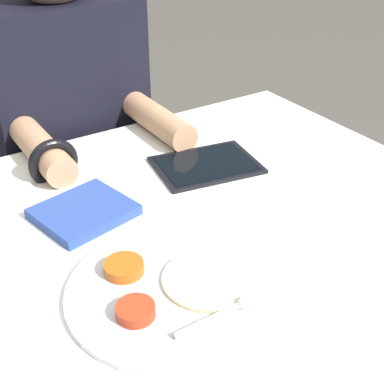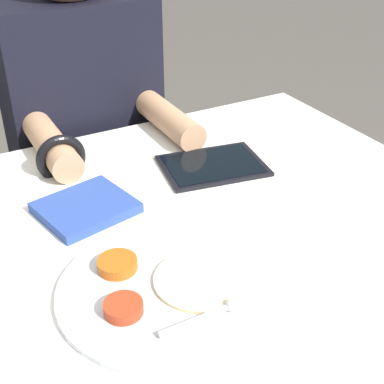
{
  "view_description": "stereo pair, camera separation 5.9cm",
  "coord_description": "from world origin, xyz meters",
  "px_view_note": "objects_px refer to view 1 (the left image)",
  "views": [
    {
      "loc": [
        -0.4,
        -0.7,
        1.35
      ],
      "look_at": [
        0.06,
        0.01,
        0.84
      ],
      "focal_mm": 50.0,
      "sensor_mm": 36.0,
      "label": 1
    },
    {
      "loc": [
        -0.35,
        -0.73,
        1.35
      ],
      "look_at": [
        0.06,
        0.01,
        0.84
      ],
      "focal_mm": 50.0,
      "sensor_mm": 36.0,
      "label": 2
    }
  ],
  "objects_px": {
    "tablet_device": "(206,165)",
    "person_diner": "(77,173)",
    "thali_tray": "(172,289)",
    "red_notebook": "(84,212)"
  },
  "relations": [
    {
      "from": "thali_tray",
      "to": "person_diner",
      "type": "height_order",
      "value": "person_diner"
    },
    {
      "from": "thali_tray",
      "to": "tablet_device",
      "type": "bearing_deg",
      "value": 48.53
    },
    {
      "from": "red_notebook",
      "to": "person_diner",
      "type": "distance_m",
      "value": 0.53
    },
    {
      "from": "thali_tray",
      "to": "person_diner",
      "type": "relative_size",
      "value": 0.26
    },
    {
      "from": "red_notebook",
      "to": "tablet_device",
      "type": "xyz_separation_m",
      "value": [
        0.31,
        0.04,
        -0.0
      ]
    },
    {
      "from": "tablet_device",
      "to": "person_diner",
      "type": "distance_m",
      "value": 0.49
    },
    {
      "from": "red_notebook",
      "to": "person_diner",
      "type": "relative_size",
      "value": 0.15
    },
    {
      "from": "tablet_device",
      "to": "person_diner",
      "type": "relative_size",
      "value": 0.2
    },
    {
      "from": "red_notebook",
      "to": "tablet_device",
      "type": "relative_size",
      "value": 0.79
    },
    {
      "from": "red_notebook",
      "to": "tablet_device",
      "type": "distance_m",
      "value": 0.31
    }
  ]
}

